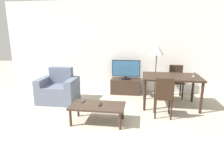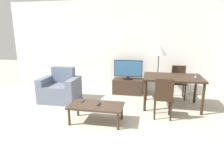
{
  "view_description": "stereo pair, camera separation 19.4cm",
  "coord_description": "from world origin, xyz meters",
  "px_view_note": "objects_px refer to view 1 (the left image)",
  "views": [
    {
      "loc": [
        0.74,
        -2.61,
        1.79
      ],
      "look_at": [
        0.09,
        1.7,
        0.65
      ],
      "focal_mm": 32.0,
      "sensor_mm": 36.0,
      "label": 1
    },
    {
      "loc": [
        0.93,
        -2.58,
        1.79
      ],
      "look_at": [
        0.09,
        1.7,
        0.65
      ],
      "focal_mm": 32.0,
      "sensor_mm": 36.0,
      "label": 2
    }
  ],
  "objects_px": {
    "armchair": "(59,90)",
    "dining_chair_near": "(164,95)",
    "dining_table": "(171,79)",
    "tv_stand": "(126,86)",
    "remote_primary": "(83,101)",
    "wine_glass_left": "(194,72)",
    "floor_lamp": "(157,51)",
    "tv": "(126,70)",
    "dining_chair_far": "(176,79)",
    "remote_secondary": "(100,104)",
    "coffee_table": "(97,107)"
  },
  "relations": [
    {
      "from": "dining_chair_near",
      "to": "remote_primary",
      "type": "relative_size",
      "value": 5.94
    },
    {
      "from": "tv_stand",
      "to": "coffee_table",
      "type": "relative_size",
      "value": 0.8
    },
    {
      "from": "armchair",
      "to": "tv_stand",
      "type": "xyz_separation_m",
      "value": [
        1.68,
        1.0,
        -0.1
      ]
    },
    {
      "from": "armchair",
      "to": "dining_chair_near",
      "type": "xyz_separation_m",
      "value": [
        2.61,
        -0.65,
        0.19
      ]
    },
    {
      "from": "tv_stand",
      "to": "wine_glass_left",
      "type": "height_order",
      "value": "wine_glass_left"
    },
    {
      "from": "dining_chair_far",
      "to": "remote_secondary",
      "type": "height_order",
      "value": "dining_chair_far"
    },
    {
      "from": "tv",
      "to": "remote_primary",
      "type": "distance_m",
      "value": 2.11
    },
    {
      "from": "wine_glass_left",
      "to": "dining_chair_near",
      "type": "bearing_deg",
      "value": -133.76
    },
    {
      "from": "armchair",
      "to": "dining_chair_near",
      "type": "height_order",
      "value": "dining_chair_near"
    },
    {
      "from": "tv_stand",
      "to": "dining_chair_far",
      "type": "distance_m",
      "value": 1.45
    },
    {
      "from": "remote_primary",
      "to": "wine_glass_left",
      "type": "xyz_separation_m",
      "value": [
        2.41,
        1.08,
        0.48
      ]
    },
    {
      "from": "dining_chair_near",
      "to": "floor_lamp",
      "type": "height_order",
      "value": "floor_lamp"
    },
    {
      "from": "coffee_table",
      "to": "dining_table",
      "type": "xyz_separation_m",
      "value": [
        1.57,
        1.21,
        0.34
      ]
    },
    {
      "from": "floor_lamp",
      "to": "dining_chair_near",
      "type": "bearing_deg",
      "value": -86.48
    },
    {
      "from": "tv_stand",
      "to": "armchair",
      "type": "bearing_deg",
      "value": -149.12
    },
    {
      "from": "dining_table",
      "to": "dining_chair_near",
      "type": "relative_size",
      "value": 1.54
    },
    {
      "from": "dining_table",
      "to": "dining_chair_near",
      "type": "xyz_separation_m",
      "value": [
        -0.24,
        -0.77,
        -0.17
      ]
    },
    {
      "from": "remote_primary",
      "to": "wine_glass_left",
      "type": "relative_size",
      "value": 1.03
    },
    {
      "from": "armchair",
      "to": "dining_table",
      "type": "xyz_separation_m",
      "value": [
        2.85,
        0.13,
        0.36
      ]
    },
    {
      "from": "coffee_table",
      "to": "remote_primary",
      "type": "xyz_separation_m",
      "value": [
        -0.34,
        0.14,
        0.05
      ]
    },
    {
      "from": "wine_glass_left",
      "to": "floor_lamp",
      "type": "bearing_deg",
      "value": 140.11
    },
    {
      "from": "tv_stand",
      "to": "dining_chair_near",
      "type": "distance_m",
      "value": 1.92
    },
    {
      "from": "remote_secondary",
      "to": "dining_chair_far",
      "type": "bearing_deg",
      "value": 48.37
    },
    {
      "from": "dining_table",
      "to": "wine_glass_left",
      "type": "relative_size",
      "value": 9.38
    },
    {
      "from": "dining_table",
      "to": "wine_glass_left",
      "type": "xyz_separation_m",
      "value": [
        0.51,
        0.01,
        0.19
      ]
    },
    {
      "from": "tv",
      "to": "wine_glass_left",
      "type": "distance_m",
      "value": 1.9
    },
    {
      "from": "tv_stand",
      "to": "dining_chair_far",
      "type": "relative_size",
      "value": 0.97
    },
    {
      "from": "tv",
      "to": "wine_glass_left",
      "type": "bearing_deg",
      "value": -27.23
    },
    {
      "from": "tv",
      "to": "floor_lamp",
      "type": "xyz_separation_m",
      "value": [
        0.84,
        -0.16,
        0.57
      ]
    },
    {
      "from": "coffee_table",
      "to": "tv",
      "type": "bearing_deg",
      "value": 79.34
    },
    {
      "from": "tv",
      "to": "remote_secondary",
      "type": "distance_m",
      "value": 2.13
    },
    {
      "from": "dining_table",
      "to": "floor_lamp",
      "type": "relative_size",
      "value": 0.92
    },
    {
      "from": "dining_chair_far",
      "to": "remote_secondary",
      "type": "bearing_deg",
      "value": -131.63
    },
    {
      "from": "remote_primary",
      "to": "coffee_table",
      "type": "bearing_deg",
      "value": -22.5
    },
    {
      "from": "dining_chair_far",
      "to": "wine_glass_left",
      "type": "height_order",
      "value": "wine_glass_left"
    },
    {
      "from": "armchair",
      "to": "coffee_table",
      "type": "xyz_separation_m",
      "value": [
        1.29,
        -1.08,
        0.02
      ]
    },
    {
      "from": "tv",
      "to": "dining_chair_far",
      "type": "height_order",
      "value": "tv"
    },
    {
      "from": "remote_secondary",
      "to": "wine_glass_left",
      "type": "bearing_deg",
      "value": 30.9
    },
    {
      "from": "tv",
      "to": "remote_secondary",
      "type": "xyz_separation_m",
      "value": [
        -0.34,
        -2.07,
        -0.34
      ]
    },
    {
      "from": "armchair",
      "to": "coffee_table",
      "type": "relative_size",
      "value": 0.89
    },
    {
      "from": "dining_chair_near",
      "to": "floor_lamp",
      "type": "xyz_separation_m",
      "value": [
        -0.09,
        1.48,
        0.79
      ]
    },
    {
      "from": "coffee_table",
      "to": "dining_chair_near",
      "type": "xyz_separation_m",
      "value": [
        1.33,
        0.44,
        0.17
      ]
    },
    {
      "from": "dining_chair_far",
      "to": "remote_primary",
      "type": "relative_size",
      "value": 5.94
    },
    {
      "from": "floor_lamp",
      "to": "wine_glass_left",
      "type": "xyz_separation_m",
      "value": [
        0.84,
        -0.7,
        -0.43
      ]
    },
    {
      "from": "dining_chair_near",
      "to": "wine_glass_left",
      "type": "height_order",
      "value": "wine_glass_left"
    },
    {
      "from": "tv",
      "to": "dining_chair_near",
      "type": "xyz_separation_m",
      "value": [
        0.93,
        -1.65,
        -0.22
      ]
    },
    {
      "from": "tv_stand",
      "to": "dining_chair_near",
      "type": "height_order",
      "value": "dining_chair_near"
    },
    {
      "from": "wine_glass_left",
      "to": "remote_primary",
      "type": "bearing_deg",
      "value": -155.85
    },
    {
      "from": "remote_secondary",
      "to": "floor_lamp",
      "type": "bearing_deg",
      "value": 58.31
    },
    {
      "from": "tv_stand",
      "to": "wine_glass_left",
      "type": "distance_m",
      "value": 2.0
    }
  ]
}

